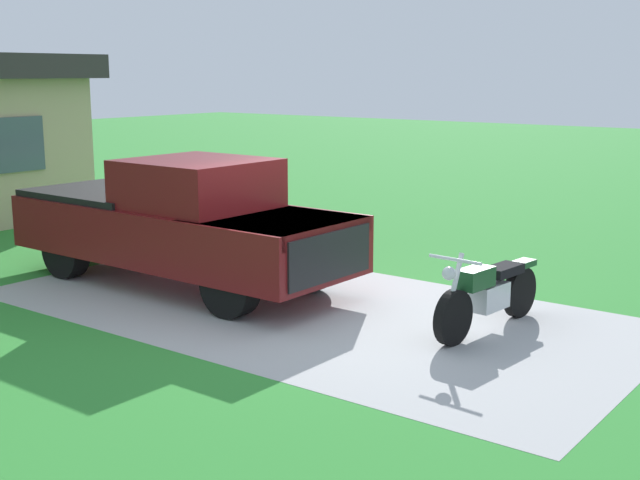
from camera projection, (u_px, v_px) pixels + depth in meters
ground_plane at (307, 309)px, 11.19m from camera, size 80.00×80.00×0.00m
driveway_pad at (307, 309)px, 11.19m from camera, size 4.56×8.79×0.01m
motorcycle at (488, 293)px, 10.19m from camera, size 2.21×0.70×1.09m
pickup_truck at (178, 221)px, 12.40m from camera, size 2.07×5.65×1.90m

